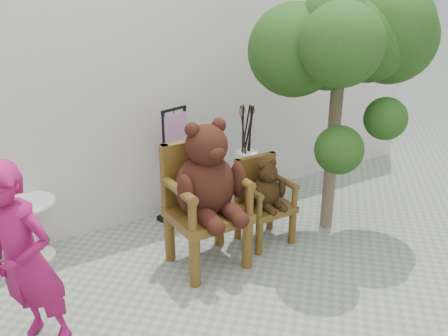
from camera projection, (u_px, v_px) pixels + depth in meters
name	position (u px, v px, depth m)	size (l,w,h in m)	color
ground_plane	(290.00, 316.00, 4.49)	(60.00, 60.00, 0.00)	gray
back_wall	(149.00, 98.00, 6.40)	(9.00, 1.00, 3.00)	beige
chair_big	(206.00, 185.00, 5.01)	(0.79, 0.87, 1.66)	#4B3210
chair_small	(264.00, 193.00, 5.61)	(0.59, 0.56, 1.04)	#4B3210
person	(26.00, 261.00, 3.78)	(0.63, 0.41, 1.73)	#90114C
cafe_table	(30.00, 223.00, 5.29)	(0.60, 0.60, 0.70)	white
display_stand	(177.00, 178.00, 6.13)	(0.53, 0.46, 1.51)	black
stool_bucket	(246.00, 164.00, 6.46)	(0.32, 0.32, 1.45)	white
tree	(351.00, 44.00, 5.23)	(2.12, 1.60, 3.00)	#4B402D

